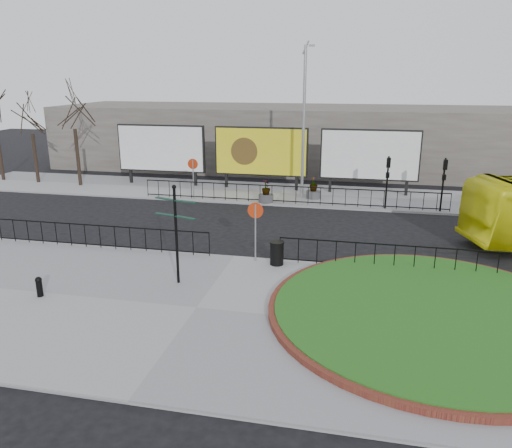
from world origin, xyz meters
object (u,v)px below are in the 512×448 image
(lamp_post, at_px, (304,121))
(fingerpost_sign, at_px, (176,225))
(planter_b, at_px, (266,194))
(billboard_mid, at_px, (261,152))
(litter_bin, at_px, (277,253))
(planter_c, at_px, (313,190))
(bollard, at_px, (39,286))

(lamp_post, distance_m, fingerpost_sign, 14.65)
(fingerpost_sign, distance_m, planter_b, 12.71)
(lamp_post, xyz_separation_m, fingerpost_sign, (-2.82, -14.16, -2.49))
(billboard_mid, xyz_separation_m, litter_bin, (3.42, -13.57, -1.99))
(litter_bin, xyz_separation_m, planter_c, (0.29, 11.60, 0.01))
(fingerpost_sign, height_order, litter_bin, fingerpost_sign)
(billboard_mid, bearing_deg, litter_bin, -75.85)
(fingerpost_sign, distance_m, bollard, 5.09)
(billboard_mid, bearing_deg, planter_c, -27.96)
(fingerpost_sign, relative_size, planter_c, 2.69)
(lamp_post, bearing_deg, fingerpost_sign, -101.25)
(billboard_mid, relative_size, bollard, 8.64)
(planter_b, bearing_deg, bollard, -109.16)
(litter_bin, bearing_deg, bollard, -147.93)
(planter_c, bearing_deg, planter_b, -149.07)
(bollard, distance_m, litter_bin, 8.83)
(lamp_post, relative_size, bollard, 12.86)
(billboard_mid, relative_size, lamp_post, 0.67)
(litter_bin, bearing_deg, billboard_mid, 104.15)
(fingerpost_sign, relative_size, bollard, 5.12)
(billboard_mid, relative_size, fingerpost_sign, 1.69)
(fingerpost_sign, height_order, planter_c, fingerpost_sign)
(bollard, xyz_separation_m, litter_bin, (7.48, 4.69, 0.10))
(litter_bin, relative_size, planter_c, 0.71)
(lamp_post, relative_size, fingerpost_sign, 2.51)
(lamp_post, height_order, planter_c, lamp_post)
(planter_b, bearing_deg, litter_bin, -76.62)
(fingerpost_sign, bearing_deg, billboard_mid, 109.89)
(lamp_post, xyz_separation_m, planter_c, (0.71, -0.00, -4.21))
(fingerpost_sign, distance_m, planter_c, 14.69)
(bollard, height_order, planter_b, planter_b)
(bollard, bearing_deg, lamp_post, 66.54)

